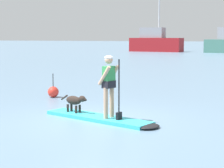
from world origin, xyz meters
name	(u,v)px	position (x,y,z in m)	size (l,w,h in m)	color
ground_plane	(97,119)	(0.00, 0.00, 0.00)	(400.00, 400.00, 0.00)	slate
paddleboard	(104,119)	(0.22, -0.06, 0.05)	(3.74, 1.60, 0.10)	#33B2BF
person_paddler	(109,82)	(0.42, -0.11, 1.09)	(0.66, 0.56, 1.71)	tan
dog	(75,101)	(-0.85, 0.22, 0.44)	(1.02, 0.37, 0.52)	#2D231E
moored_boat_far_starboard	(155,42)	(-14.78, 50.73, 1.50)	(8.41, 3.05, 10.22)	maroon
marker_buoy	(53,92)	(-3.38, 3.00, 0.21)	(0.42, 0.42, 0.92)	red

